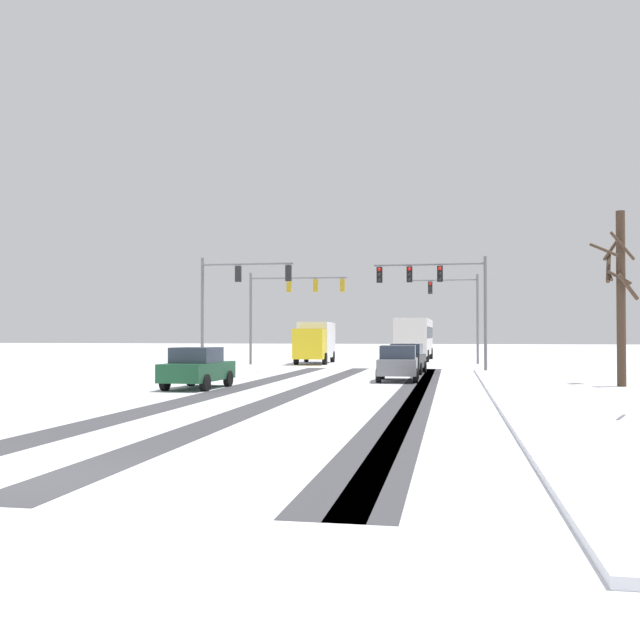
{
  "coord_description": "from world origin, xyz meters",
  "views": [
    {
      "loc": [
        6.05,
        -9.62,
        2.12
      ],
      "look_at": [
        0.0,
        23.29,
        2.8
      ],
      "focal_mm": 40.14,
      "sensor_mm": 36.0,
      "label": 1
    }
  ],
  "objects_px": {
    "traffic_signal_near_left": "(233,291)",
    "bare_tree_sidewalk_mid": "(620,293)",
    "car_dark_green_third": "(197,368)",
    "bus_oncoming": "(415,336)",
    "traffic_signal_near_right": "(440,287)",
    "car_black_lead": "(407,359)",
    "traffic_signal_far_right": "(459,304)",
    "box_truck_delivery": "(315,341)",
    "car_grey_second": "(398,363)",
    "traffic_signal_far_left": "(289,296)"
  },
  "relations": [
    {
      "from": "car_dark_green_third",
      "to": "bare_tree_sidewalk_mid",
      "type": "height_order",
      "value": "bare_tree_sidewalk_mid"
    },
    {
      "from": "traffic_signal_near_right",
      "to": "traffic_signal_near_left",
      "type": "height_order",
      "value": "same"
    },
    {
      "from": "bus_oncoming",
      "to": "traffic_signal_far_left",
      "type": "bearing_deg",
      "value": -129.25
    },
    {
      "from": "car_black_lead",
      "to": "bus_oncoming",
      "type": "height_order",
      "value": "bus_oncoming"
    },
    {
      "from": "traffic_signal_near_right",
      "to": "car_dark_green_third",
      "type": "distance_m",
      "value": 17.35
    },
    {
      "from": "car_dark_green_third",
      "to": "car_grey_second",
      "type": "bearing_deg",
      "value": 38.67
    },
    {
      "from": "traffic_signal_far_right",
      "to": "bus_oncoming",
      "type": "relative_size",
      "value": 0.59
    },
    {
      "from": "car_grey_second",
      "to": "bare_tree_sidewalk_mid",
      "type": "xyz_separation_m",
      "value": [
        9.18,
        -1.78,
        3.01
      ]
    },
    {
      "from": "car_dark_green_third",
      "to": "traffic_signal_far_right",
      "type": "bearing_deg",
      "value": 68.32
    },
    {
      "from": "traffic_signal_near_left",
      "to": "car_grey_second",
      "type": "distance_m",
      "value": 12.19
    },
    {
      "from": "bus_oncoming",
      "to": "traffic_signal_far_right",
      "type": "bearing_deg",
      "value": -60.5
    },
    {
      "from": "traffic_signal_far_left",
      "to": "bare_tree_sidewalk_mid",
      "type": "relative_size",
      "value": 0.97
    },
    {
      "from": "traffic_signal_far_right",
      "to": "car_dark_green_third",
      "type": "bearing_deg",
      "value": -111.68
    },
    {
      "from": "traffic_signal_near_left",
      "to": "car_black_lead",
      "type": "xyz_separation_m",
      "value": [
        9.79,
        0.08,
        -3.8
      ]
    },
    {
      "from": "car_dark_green_third",
      "to": "bus_oncoming",
      "type": "height_order",
      "value": "bus_oncoming"
    },
    {
      "from": "traffic_signal_near_left",
      "to": "car_black_lead",
      "type": "relative_size",
      "value": 1.55
    },
    {
      "from": "traffic_signal_near_right",
      "to": "bare_tree_sidewalk_mid",
      "type": "relative_size",
      "value": 0.9
    },
    {
      "from": "car_black_lead",
      "to": "traffic_signal_far_left",
      "type": "bearing_deg",
      "value": 131.25
    },
    {
      "from": "traffic_signal_near_right",
      "to": "bare_tree_sidewalk_mid",
      "type": "distance_m",
      "value": 12.51
    },
    {
      "from": "box_truck_delivery",
      "to": "bare_tree_sidewalk_mid",
      "type": "relative_size",
      "value": 1.04
    },
    {
      "from": "traffic_signal_near_left",
      "to": "bus_oncoming",
      "type": "distance_m",
      "value": 22.41
    },
    {
      "from": "traffic_signal_near_left",
      "to": "traffic_signal_far_left",
      "type": "relative_size",
      "value": 0.93
    },
    {
      "from": "traffic_signal_near_right",
      "to": "traffic_signal_near_left",
      "type": "relative_size",
      "value": 1.0
    },
    {
      "from": "car_black_lead",
      "to": "car_grey_second",
      "type": "bearing_deg",
      "value": -90.2
    },
    {
      "from": "traffic_signal_far_right",
      "to": "box_truck_delivery",
      "type": "height_order",
      "value": "traffic_signal_far_right"
    },
    {
      "from": "traffic_signal_far_right",
      "to": "bare_tree_sidewalk_mid",
      "type": "distance_m",
      "value": 22.87
    },
    {
      "from": "traffic_signal_near_right",
      "to": "bare_tree_sidewalk_mid",
      "type": "height_order",
      "value": "bare_tree_sidewalk_mid"
    },
    {
      "from": "traffic_signal_near_right",
      "to": "box_truck_delivery",
      "type": "bearing_deg",
      "value": 130.98
    },
    {
      "from": "traffic_signal_near_right",
      "to": "traffic_signal_far_left",
      "type": "distance_m",
      "value": 13.37
    },
    {
      "from": "traffic_signal_near_right",
      "to": "car_black_lead",
      "type": "height_order",
      "value": "traffic_signal_near_right"
    },
    {
      "from": "car_grey_second",
      "to": "bus_oncoming",
      "type": "height_order",
      "value": "bus_oncoming"
    },
    {
      "from": "traffic_signal_far_right",
      "to": "car_grey_second",
      "type": "relative_size",
      "value": 1.57
    },
    {
      "from": "traffic_signal_far_left",
      "to": "box_truck_delivery",
      "type": "relative_size",
      "value": 0.93
    },
    {
      "from": "car_grey_second",
      "to": "car_dark_green_third",
      "type": "xyz_separation_m",
      "value": [
        -7.42,
        -5.94,
        0.0
      ]
    },
    {
      "from": "traffic_signal_near_right",
      "to": "car_black_lead",
      "type": "xyz_separation_m",
      "value": [
        -1.73,
        -1.93,
        -3.98
      ]
    },
    {
      "from": "bare_tree_sidewalk_mid",
      "to": "traffic_signal_far_right",
      "type": "bearing_deg",
      "value": 105.75
    },
    {
      "from": "box_truck_delivery",
      "to": "bare_tree_sidewalk_mid",
      "type": "distance_m",
      "value": 26.57
    },
    {
      "from": "car_black_lead",
      "to": "car_grey_second",
      "type": "xyz_separation_m",
      "value": [
        -0.02,
        -6.31,
        0.0
      ]
    },
    {
      "from": "bus_oncoming",
      "to": "bare_tree_sidewalk_mid",
      "type": "distance_m",
      "value": 29.97
    },
    {
      "from": "car_black_lead",
      "to": "box_truck_delivery",
      "type": "relative_size",
      "value": 0.56
    },
    {
      "from": "traffic_signal_near_left",
      "to": "box_truck_delivery",
      "type": "bearing_deg",
      "value": 79.58
    },
    {
      "from": "traffic_signal_far_left",
      "to": "car_grey_second",
      "type": "bearing_deg",
      "value": -61.71
    },
    {
      "from": "car_dark_green_third",
      "to": "car_black_lead",
      "type": "bearing_deg",
      "value": 58.7
    },
    {
      "from": "traffic_signal_far_left",
      "to": "car_dark_green_third",
      "type": "relative_size",
      "value": 1.68
    },
    {
      "from": "traffic_signal_far_right",
      "to": "bus_oncoming",
      "type": "distance_m",
      "value": 7.59
    },
    {
      "from": "car_grey_second",
      "to": "car_dark_green_third",
      "type": "height_order",
      "value": "same"
    },
    {
      "from": "traffic_signal_near_left",
      "to": "bare_tree_sidewalk_mid",
      "type": "distance_m",
      "value": 20.58
    },
    {
      "from": "traffic_signal_far_right",
      "to": "car_black_lead",
      "type": "bearing_deg",
      "value": -101.98
    },
    {
      "from": "traffic_signal_near_right",
      "to": "car_dark_green_third",
      "type": "relative_size",
      "value": 1.57
    },
    {
      "from": "traffic_signal_far_right",
      "to": "traffic_signal_near_left",
      "type": "xyz_separation_m",
      "value": [
        -12.74,
        -13.99,
        0.26
      ]
    }
  ]
}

